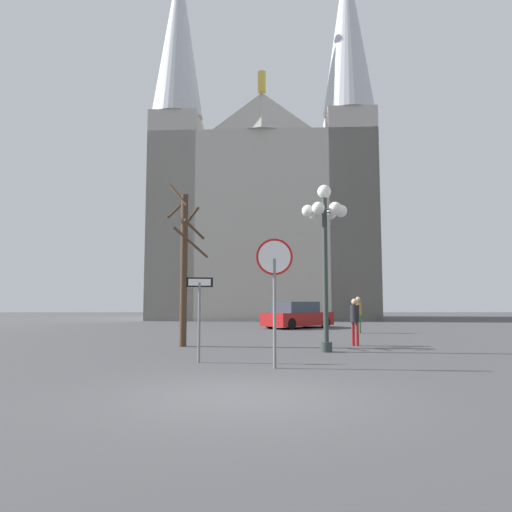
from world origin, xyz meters
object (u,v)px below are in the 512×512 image
at_px(cathedral, 264,210).
at_px(stop_sign, 274,275).
at_px(pedestrian_standing, 355,317).
at_px(one_way_arrow_sign, 199,307).
at_px(pedestrian_walking, 358,311).
at_px(street_lamp, 325,229).
at_px(parked_car_near_red, 297,316).
at_px(bare_tree, 184,264).

xyz_separation_m(cathedral, stop_sign, (-0.63, -31.57, -7.78)).
bearing_deg(pedestrian_standing, stop_sign, -119.33).
relative_size(cathedral, stop_sign, 10.86).
bearing_deg(one_way_arrow_sign, pedestrian_walking, 59.22).
xyz_separation_m(street_lamp, pedestrian_standing, (1.34, 2.01, -2.84)).
height_order(parked_car_near_red, pedestrian_walking, pedestrian_walking).
height_order(stop_sign, pedestrian_walking, stop_sign).
bearing_deg(pedestrian_walking, bare_tree, -138.21).
bearing_deg(street_lamp, one_way_arrow_sign, -145.60).
height_order(cathedral, parked_car_near_red, cathedral).
relative_size(street_lamp, bare_tree, 0.93).
bearing_deg(street_lamp, stop_sign, -116.64).
height_order(one_way_arrow_sign, bare_tree, bare_tree).
bearing_deg(cathedral, pedestrian_standing, -84.55).
height_order(cathedral, stop_sign, cathedral).
bearing_deg(street_lamp, parked_car_near_red, 88.26).
distance_m(one_way_arrow_sign, parked_car_near_red, 16.15).
height_order(cathedral, one_way_arrow_sign, cathedral).
height_order(stop_sign, one_way_arrow_sign, stop_sign).
relative_size(bare_tree, pedestrian_walking, 3.19).
bearing_deg(bare_tree, street_lamp, -21.05).
xyz_separation_m(cathedral, bare_tree, (-3.54, -26.23, -7.09)).
bearing_deg(parked_car_near_red, pedestrian_standing, -85.15).
xyz_separation_m(cathedral, pedestrian_standing, (2.48, -26.02, -8.96)).
bearing_deg(stop_sign, pedestrian_walking, 68.67).
bearing_deg(street_lamp, pedestrian_standing, 56.24).
height_order(one_way_arrow_sign, pedestrian_walking, one_way_arrow_sign).
relative_size(cathedral, pedestrian_walking, 18.61).
relative_size(pedestrian_walking, pedestrian_standing, 1.08).
bearing_deg(one_way_arrow_sign, street_lamp, 34.40).
bearing_deg(pedestrian_standing, cathedral, 95.45).
relative_size(stop_sign, pedestrian_standing, 1.85).
xyz_separation_m(one_way_arrow_sign, pedestrian_walking, (6.65, 11.17, -0.32)).
height_order(bare_tree, pedestrian_standing, bare_tree).
relative_size(stop_sign, bare_tree, 0.54).
distance_m(cathedral, one_way_arrow_sign, 31.82).
height_order(street_lamp, pedestrian_walking, street_lamp).
height_order(bare_tree, parked_car_near_red, bare_tree).
height_order(pedestrian_walking, pedestrian_standing, pedestrian_walking).
height_order(street_lamp, parked_car_near_red, street_lamp).
bearing_deg(pedestrian_walking, cathedral, 102.04).
relative_size(street_lamp, parked_car_near_red, 1.17).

